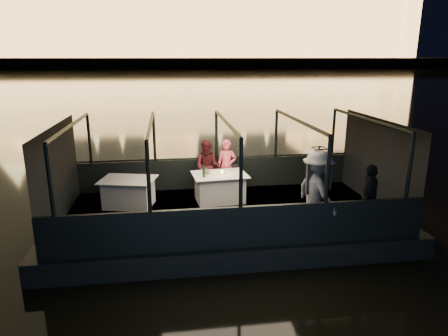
{
  "coord_description": "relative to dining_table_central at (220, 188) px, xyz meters",
  "views": [
    {
      "loc": [
        -1.39,
        -9.43,
        4.31
      ],
      "look_at": [
        0.0,
        0.4,
        1.55
      ],
      "focal_mm": 32.0,
      "sensor_mm": 36.0,
      "label": 1
    }
  ],
  "objects": [
    {
      "name": "person_man_maroon",
      "position": [
        -0.25,
        0.77,
        0.36
      ],
      "size": [
        0.9,
        0.81,
        1.54
      ],
      "primitive_type": "imported",
      "rotation": [
        0.0,
        0.0,
        -0.38
      ],
      "color": "#431217",
      "rests_on": "boat_deck"
    },
    {
      "name": "boat_hull",
      "position": [
        0.06,
        -0.81,
        -0.89
      ],
      "size": [
        8.6,
        4.4,
        1.0
      ],
      "primitive_type": "cube",
      "color": "black",
      "rests_on": "river_water"
    },
    {
      "name": "coat_stand",
      "position": [
        1.89,
        -2.19,
        0.51
      ],
      "size": [
        0.63,
        0.54,
        1.97
      ],
      "primitive_type": null,
      "rotation": [
        0.0,
        0.0,
        0.22
      ],
      "color": "black",
      "rests_on": "boat_deck"
    },
    {
      "name": "amber_candle",
      "position": [
        0.07,
        0.04,
        0.42
      ],
      "size": [
        0.07,
        0.07,
        0.09
      ],
      "primitive_type": "cylinder",
      "rotation": [
        0.0,
        0.0,
        -0.1
      ],
      "color": "#FDAB3F",
      "rests_on": "dining_table_central"
    },
    {
      "name": "passenger_stripe",
      "position": [
        1.87,
        -2.29,
        0.47
      ],
      "size": [
        0.99,
        1.37,
        1.9
      ],
      "primitive_type": "imported",
      "rotation": [
        0.0,
        0.0,
        1.83
      ],
      "color": "silver",
      "rests_on": "boat_deck"
    },
    {
      "name": "bread_basket",
      "position": [
        -0.36,
        0.09,
        0.42
      ],
      "size": [
        0.2,
        0.2,
        0.08
      ],
      "primitive_type": "cylinder",
      "rotation": [
        0.0,
        0.0,
        -0.06
      ],
      "color": "brown",
      "rests_on": "dining_table_central"
    },
    {
      "name": "person_woman_coral",
      "position": [
        0.3,
        0.72,
        0.36
      ],
      "size": [
        0.65,
        0.54,
        1.55
      ],
      "primitive_type": "imported",
      "rotation": [
        0.0,
        0.0,
        -0.35
      ],
      "color": "#E75466",
      "rests_on": "boat_deck"
    },
    {
      "name": "passenger_dark",
      "position": [
        3.05,
        -2.4,
        0.47
      ],
      "size": [
        0.88,
        0.96,
        1.57
      ],
      "primitive_type": "imported",
      "rotation": [
        0.0,
        0.0,
        4.03
      ],
      "color": "black",
      "rests_on": "boat_deck"
    },
    {
      "name": "end_wall_aft",
      "position": [
        4.06,
        -0.81,
        0.76
      ],
      "size": [
        0.02,
        4.0,
        2.3
      ],
      "primitive_type": null,
      "color": "black",
      "rests_on": "boat_deck"
    },
    {
      "name": "dining_table_central",
      "position": [
        0.0,
        0.0,
        0.0
      ],
      "size": [
        1.54,
        1.18,
        0.77
      ],
      "primitive_type": "cube",
      "rotation": [
        0.0,
        0.0,
        0.09
      ],
      "color": "silver",
      "rests_on": "boat_deck"
    },
    {
      "name": "canopy_ribs",
      "position": [
        0.06,
        -0.81,
        0.76
      ],
      "size": [
        8.0,
        4.0,
        2.3
      ],
      "primitive_type": null,
      "color": "black",
      "rests_on": "boat_deck"
    },
    {
      "name": "cabin_glass_starboard",
      "position": [
        0.06,
        -2.81,
        1.21
      ],
      "size": [
        8.0,
        0.02,
        1.4
      ],
      "primitive_type": null,
      "color": "#99B2B2",
      "rests_on": "gunwale_starboard"
    },
    {
      "name": "boat_deck",
      "position": [
        0.06,
        -0.81,
        -0.41
      ],
      "size": [
        8.0,
        4.0,
        0.04
      ],
      "primitive_type": "cube",
      "color": "black",
      "rests_on": "boat_hull"
    },
    {
      "name": "dining_table_aft",
      "position": [
        -2.43,
        -0.03,
        0.0
      ],
      "size": [
        1.59,
        1.31,
        0.74
      ],
      "primitive_type": "cube",
      "rotation": [
        0.0,
        0.0,
        -0.23
      ],
      "color": "silver",
      "rests_on": "boat_deck"
    },
    {
      "name": "wine_glass_white",
      "position": [
        -0.38,
        -0.14,
        0.48
      ],
      "size": [
        0.07,
        0.07,
        0.2
      ],
      "primitive_type": null,
      "rotation": [
        0.0,
        0.0,
        0.07
      ],
      "color": "white",
      "rests_on": "dining_table_central"
    },
    {
      "name": "plate_near",
      "position": [
        0.44,
        -0.23,
        0.39
      ],
      "size": [
        0.32,
        0.32,
        0.02
      ],
      "primitive_type": "cylinder",
      "rotation": [
        0.0,
        0.0,
        -0.31
      ],
      "color": "silver",
      "rests_on": "dining_table_central"
    },
    {
      "name": "river_water",
      "position": [
        0.06,
        79.19,
        -0.89
      ],
      "size": [
        500.0,
        500.0,
        0.0
      ],
      "primitive_type": "plane",
      "color": "black",
      "rests_on": "ground"
    },
    {
      "name": "chair_port_left",
      "position": [
        -0.37,
        0.66,
        0.06
      ],
      "size": [
        0.46,
        0.46,
        0.84
      ],
      "primitive_type": "cube",
      "rotation": [
        0.0,
        0.0,
        0.18
      ],
      "color": "black",
      "rests_on": "boat_deck"
    },
    {
      "name": "cabin_roof_glass",
      "position": [
        0.06,
        -0.81,
        1.91
      ],
      "size": [
        8.0,
        4.0,
        0.02
      ],
      "primitive_type": null,
      "color": "#99B2B2",
      "rests_on": "boat_deck"
    },
    {
      "name": "embankment",
      "position": [
        0.06,
        209.19,
        0.11
      ],
      "size": [
        400.0,
        140.0,
        6.0
      ],
      "primitive_type": "cube",
      "color": "#423D33",
      "rests_on": "ground"
    },
    {
      "name": "chair_port_right",
      "position": [
        0.45,
        0.51,
        0.06
      ],
      "size": [
        0.42,
        0.42,
        0.82
      ],
      "primitive_type": "cube",
      "rotation": [
        0.0,
        0.0,
        0.11
      ],
      "color": "black",
      "rests_on": "boat_deck"
    },
    {
      "name": "end_wall_fore",
      "position": [
        -3.94,
        -0.81,
        0.76
      ],
      "size": [
        0.02,
        4.0,
        2.3
      ],
      "primitive_type": null,
      "color": "black",
      "rests_on": "boat_deck"
    },
    {
      "name": "gunwale_port",
      "position": [
        0.06,
        1.19,
        0.06
      ],
      "size": [
        8.0,
        0.08,
        0.9
      ],
      "primitive_type": "cube",
      "color": "black",
      "rests_on": "boat_deck"
    },
    {
      "name": "plate_far",
      "position": [
        -0.19,
        0.08,
        0.39
      ],
      "size": [
        0.27,
        0.27,
        0.01
      ],
      "primitive_type": "cylinder",
      "rotation": [
        0.0,
        0.0,
        -0.17
      ],
      "color": "silver",
      "rests_on": "dining_table_central"
    },
    {
      "name": "wine_bottle",
      "position": [
        -0.45,
        -0.21,
        0.53
      ],
      "size": [
        0.08,
        0.08,
        0.33
      ],
      "primitive_type": "cylinder",
      "rotation": [
        0.0,
        0.0,
        -0.16
      ],
      "color": "#123417",
      "rests_on": "dining_table_central"
    },
    {
      "name": "gunwale_starboard",
      "position": [
        0.06,
        -2.81,
        0.06
      ],
      "size": [
        8.0,
        0.08,
        0.9
      ],
      "primitive_type": "cube",
      "color": "black",
      "rests_on": "boat_deck"
    },
    {
      "name": "wine_glass_red",
      "position": [
        0.22,
        0.22,
        0.48
      ],
      "size": [
        0.08,
        0.08,
        0.21
      ],
      "primitive_type": null,
      "rotation": [
        0.0,
        0.0,
        0.08
      ],
      "color": "silver",
      "rests_on": "dining_table_central"
    },
    {
      "name": "cabin_glass_port",
      "position": [
        0.06,
        1.19,
        1.21
      ],
      "size": [
        8.0,
        0.02,
        1.4
      ],
      "primitive_type": null,
      "color": "#99B2B2",
      "rests_on": "gunwale_port"
    }
  ]
}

